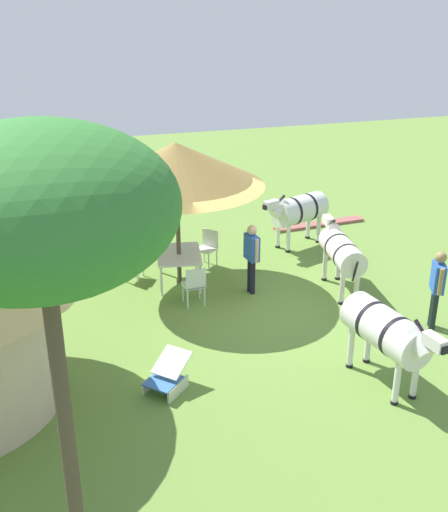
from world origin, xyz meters
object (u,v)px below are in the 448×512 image
at_px(patio_chair_west_end, 195,284).
at_px(guest_beside_umbrella, 252,253).
at_px(shade_umbrella, 176,164).
at_px(patio_chair_near_lawn, 208,245).
at_px(patio_chair_near_hut, 129,258).
at_px(zebra_toward_hut, 298,210).
at_px(standing_watcher, 437,283).
at_px(patio_dining_table, 179,257).
at_px(zebra_by_umbrella, 341,251).
at_px(acacia_tree_left_background, 39,209).
at_px(striped_lounge_chair, 167,376).
at_px(zebra_nearest_camera, 387,332).

distance_m(patio_chair_west_end, guest_beside_umbrella, 1.47).
xyz_separation_m(shade_umbrella, patio_chair_near_lawn, (0.79, -0.92, -2.32)).
relative_size(patio_chair_near_hut, zebra_toward_hut, 0.44).
bearing_deg(patio_chair_west_end, standing_watcher, -30.86).
xyz_separation_m(patio_dining_table, patio_chair_west_end, (-1.21, -0.05, -0.14)).
bearing_deg(zebra_toward_hut, zebra_by_umbrella, 155.96).
distance_m(patio_dining_table, patio_chair_west_end, 1.22).
bearing_deg(standing_watcher, acacia_tree_left_background, 139.39).
relative_size(patio_chair_near_hut, acacia_tree_left_background, 0.17).
bearing_deg(standing_watcher, zebra_by_umbrella, 49.93).
bearing_deg(zebra_toward_hut, shade_umbrella, 90.21).
distance_m(shade_umbrella, acacia_tree_left_background, 7.73).
bearing_deg(patio_dining_table, standing_watcher, -129.18).
distance_m(shade_umbrella, patio_chair_near_hut, 2.62).
relative_size(patio_chair_near_hut, striped_lounge_chair, 0.94).
bearing_deg(shade_umbrella, patio_dining_table, -90.00).
distance_m(patio_chair_west_end, striped_lounge_chair, 3.12).
height_order(zebra_by_umbrella, zebra_toward_hut, zebra_toward_hut).
distance_m(shade_umbrella, standing_watcher, 5.95).
bearing_deg(guest_beside_umbrella, zebra_toward_hut, -48.51).
height_order(patio_chair_near_hut, patio_chair_near_lawn, same).
bearing_deg(zebra_by_umbrella, zebra_nearest_camera, -96.62).
height_order(shade_umbrella, striped_lounge_chair, shade_umbrella).
xyz_separation_m(patio_chair_near_hut, acacia_tree_left_background, (-7.56, 1.87, 3.85)).
xyz_separation_m(patio_chair_west_end, standing_watcher, (-2.36, -4.34, 0.47)).
xyz_separation_m(shade_umbrella, patio_chair_near_hut, (0.58, 1.07, -2.32)).
distance_m(standing_watcher, zebra_nearest_camera, 2.45).
distance_m(patio_dining_table, patio_chair_near_lawn, 1.22).
distance_m(patio_dining_table, zebra_toward_hut, 3.81).
bearing_deg(patio_chair_near_hut, patio_chair_west_end, 60.31).
distance_m(standing_watcher, zebra_toward_hut, 4.98).
distance_m(shade_umbrella, patio_dining_table, 2.18).
distance_m(patio_dining_table, acacia_tree_left_background, 8.43).
relative_size(patio_chair_near_hut, guest_beside_umbrella, 0.56).
bearing_deg(patio_dining_table, shade_umbrella, 90.00).
bearing_deg(zebra_toward_hut, patio_chair_near_hut, 78.93).
bearing_deg(patio_dining_table, striped_lounge_chair, 163.55).
relative_size(shade_umbrella, zebra_by_umbrella, 1.70).
bearing_deg(patio_chair_west_end, zebra_toward_hut, 33.76).
bearing_deg(patio_dining_table, patio_chair_near_hut, 61.70).
bearing_deg(zebra_by_umbrella, guest_beside_umbrella, 174.80).
height_order(patio_chair_near_hut, standing_watcher, standing_watcher).
bearing_deg(guest_beside_umbrella, zebra_nearest_camera, -172.39).
xyz_separation_m(shade_umbrella, guest_beside_umbrella, (-0.98, -1.43, -1.87)).
distance_m(shade_umbrella, zebra_nearest_camera, 5.85).
distance_m(patio_dining_table, guest_beside_umbrella, 1.76).
xyz_separation_m(striped_lounge_chair, acacia_tree_left_background, (-2.92, 1.74, 4.12)).
relative_size(shade_umbrella, patio_chair_west_end, 4.35).
distance_m(patio_chair_near_hut, standing_watcher, 6.87).
distance_m(zebra_nearest_camera, zebra_toward_hut, 6.46).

